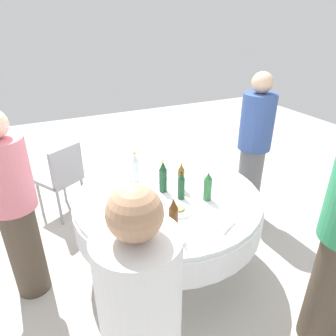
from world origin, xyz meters
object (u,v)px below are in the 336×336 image
Objects in this scene: plate_mid at (157,176)px; person_front at (254,147)px; bottle_amber_front at (181,177)px; bottle_dark_green_left at (181,186)px; dining_table at (168,208)px; bottle_brown_far at (173,217)px; bottle_dark_green_south at (163,177)px; bottle_clear_near at (135,170)px; wine_glass_outer at (130,168)px; chair_near at (62,175)px; bottle_green_outer at (208,187)px; person_south at (14,208)px; wine_glass_east at (154,236)px; plate_west at (179,210)px; bottle_brown_east at (148,215)px.

person_front reaches higher than plate_mid.
bottle_dark_green_left is (0.07, 0.13, -0.01)m from bottle_amber_front.
bottle_brown_far is at bearing 68.65° from dining_table.
person_front is at bearing -164.02° from bottle_amber_front.
bottle_clear_near reaches higher than bottle_dark_green_south.
wine_glass_outer is at bearing -16.99° from plate_mid.
person_front is 2.10m from chair_near.
dining_table is 0.42m from bottle_green_outer.
bottle_amber_front is at bearing -171.42° from dining_table.
chair_near is (-0.44, -0.99, -0.30)m from person_south.
bottle_dark_green_south is 0.72m from wine_glass_east.
bottle_dark_green_left is (0.19, -0.11, -0.00)m from bottle_green_outer.
wine_glass_east is 0.09× the size of person_south.
bottle_dark_green_south is 0.93× the size of bottle_clear_near.
bottle_clear_near is 1.47× the size of plate_west.
dining_table is 1.39m from chair_near.
bottle_dark_green_south is 1.37× the size of plate_west.
bottle_green_outer is (-0.45, -0.28, -0.02)m from bottle_brown_far.
plate_west reaches higher than dining_table.
wine_glass_east is 0.63× the size of plate_west.
bottle_brown_east is 1.65m from person_front.
plate_mid is at bearing -74.71° from person_south.
bottle_dark_green_south is 1.82× the size of wine_glass_outer.
person_front is (-0.90, -0.53, -0.01)m from bottle_green_outer.
person_south is at bearing -7.56° from bottle_amber_front.
bottle_green_outer is 1.58× the size of wine_glass_outer.
person_front is at bearing 179.68° from plate_mid.
bottle_amber_front is at bearing -88.18° from person_south.
wine_glass_outer is 0.10× the size of person_south.
bottle_dark_green_left is at bearing 125.09° from bottle_clear_near.
person_south reaches higher than wine_glass_east.
bottle_clear_near reaches higher than plate_west.
bottle_clear_near is (-0.15, -0.66, 0.01)m from bottle_brown_east.
person_front reaches higher than wine_glass_east.
bottle_amber_front reaches higher than plate_west.
dining_table is 0.35m from plate_mid.
person_front is (-1.08, -0.42, -0.01)m from bottle_dark_green_left.
chair_near is (0.53, -0.80, -0.34)m from wine_glass_outer.
dining_table is at bearing -130.37° from bottle_brown_east.
person_south reaches higher than plate_west.
chair_near is (0.71, -1.12, -0.36)m from bottle_dark_green_south.
dining_table is 11.72× the size of wine_glass_east.
bottle_brown_east is at bearing 41.52° from bottle_amber_front.
bottle_amber_front reaches higher than chair_near.
wine_glass_outer is (-0.14, -0.79, -0.03)m from bottle_brown_east.
person_front is (-1.34, -0.05, -0.04)m from bottle_clear_near.
bottle_dark_green_left is at bearing -124.02° from bottle_brown_far.
plate_mid is at bearing -96.60° from plate_west.
bottle_brown_east is 0.80m from wine_glass_outer.
bottle_dark_green_south is 0.19m from bottle_dark_green_left.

